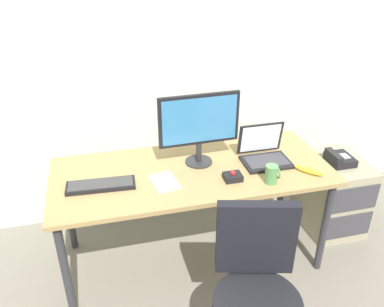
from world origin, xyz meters
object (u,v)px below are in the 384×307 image
Objects in this scene: desk_phone at (339,159)px; keyboard at (101,185)px; trackball_mouse at (233,176)px; banana at (309,170)px; office_chair at (255,303)px; monitor_main at (199,124)px; coffee_mug at (272,174)px; laptop at (264,153)px; file_cabinet at (332,194)px; paper_notepad at (164,182)px.

keyboard reaches higher than desk_phone.
desk_phone is 0.48× the size of keyboard.
banana is (0.49, -0.04, -0.00)m from trackball_mouse.
office_chair is 5.04× the size of banana.
keyboard is at bearing 171.72° from trackball_mouse.
monitor_main is at bearing 12.18° from keyboard.
banana is (0.28, 0.04, -0.04)m from coffee_mug.
office_chair is 1.01m from laptop.
banana is at bearing -5.06° from trackball_mouse.
monitor_main is at bearing 155.07° from banana.
file_cabinet is 0.73m from banana.
file_cabinet is 1.87× the size of laptop.
monitor_main reaches higher than file_cabinet.
office_chair is 0.77m from coffee_mug.
coffee_mug is (-0.06, -0.26, 0.00)m from laptop.
banana reaches higher than desk_phone.
file_cabinet is 4.99× the size of coffee_mug.
office_chair is at bearing -98.42° from trackball_mouse.
coffee_mug is at bearing -153.86° from desk_phone.
laptop is 1.50× the size of paper_notepad.
banana reaches higher than keyboard.
laptop reaches higher than file_cabinet.
office_chair is at bearing -137.63° from desk_phone.
keyboard reaches higher than paper_notepad.
file_cabinet is 5.29× the size of trackball_mouse.
desk_phone is at bearing 42.37° from office_chair.
keyboard reaches higher than file_cabinet.
office_chair is 1.10m from keyboard.
file_cabinet is 0.33m from desk_phone.
coffee_mug reaches higher than paper_notepad.
paper_notepad reaches higher than desk_phone.
desk_phone is at bearing 0.65° from monitor_main.
laptop is at bearing 9.02° from paper_notepad.
file_cabinet is at bearing 26.93° from coffee_mug.
paper_notepad is at bearing -171.02° from file_cabinet.
trackball_mouse is at bearing 174.94° from banana.
keyboard is 2.01× the size of paper_notepad.
office_chair is at bearing -133.21° from banana.
monitor_main is at bearing 92.99° from office_chair.
paper_notepad is 1.09× the size of banana.
laptop is at bearing -171.06° from file_cabinet.
trackball_mouse is 0.24m from coffee_mug.
trackball_mouse reaches higher than paper_notepad.
laptop is 0.27m from coffee_mug.
monitor_main is 0.43m from paper_notepad.
paper_notepad is at bearing 113.10° from office_chair.
coffee_mug reaches higher than file_cabinet.
keyboard is (-1.74, -0.17, 0.47)m from file_cabinet.
laptop is at bearing 76.52° from coffee_mug.
laptop reaches higher than keyboard.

